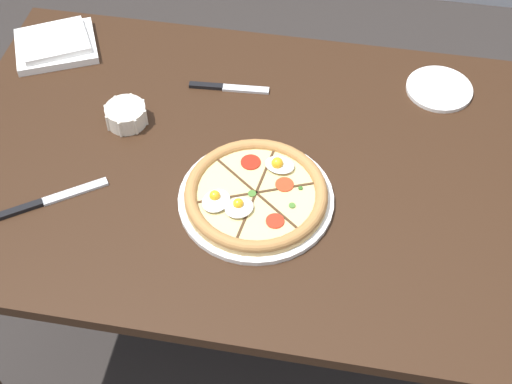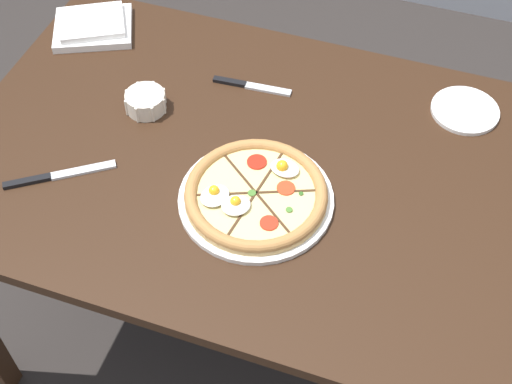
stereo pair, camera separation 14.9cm
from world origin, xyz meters
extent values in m
plane|color=#2D2826|center=(0.00, 0.00, 0.00)|extent=(12.00, 12.00, 0.00)
cube|color=#331E11|center=(0.00, 0.00, 0.76)|extent=(1.59, 0.90, 0.03)
cube|color=#331E11|center=(-0.75, 0.40, 0.37)|extent=(0.06, 0.06, 0.75)
cylinder|color=white|center=(-0.08, -0.11, 0.78)|extent=(0.33, 0.33, 0.01)
cylinder|color=tan|center=(-0.08, -0.11, 0.80)|extent=(0.30, 0.30, 0.01)
cylinder|color=#E0CC84|center=(-0.08, -0.11, 0.80)|extent=(0.26, 0.26, 0.00)
torus|color=#B27A42|center=(-0.08, -0.11, 0.80)|extent=(0.30, 0.30, 0.03)
cube|color=#472D19|center=(-0.14, -0.13, 0.81)|extent=(0.12, 0.05, 0.00)
cube|color=#472D19|center=(-0.09, -0.17, 0.81)|extent=(0.02, 0.13, 0.00)
cube|color=#472D19|center=(-0.03, -0.15, 0.81)|extent=(0.11, 0.08, 0.00)
cube|color=#472D19|center=(-0.02, -0.09, 0.81)|extent=(0.12, 0.05, 0.00)
cube|color=#472D19|center=(-0.07, -0.05, 0.81)|extent=(0.02, 0.13, 0.00)
cube|color=#472D19|center=(-0.13, -0.07, 0.81)|extent=(0.11, 0.08, 0.00)
cylinder|color=red|center=(-0.11, -0.03, 0.81)|extent=(0.04, 0.04, 0.00)
cylinder|color=red|center=(-0.03, -0.18, 0.81)|extent=(0.04, 0.04, 0.00)
cylinder|color=red|center=(-0.02, -0.08, 0.81)|extent=(0.04, 0.04, 0.00)
ellipsoid|color=white|center=(-0.16, -0.15, 0.81)|extent=(0.08, 0.08, 0.01)
sphere|color=#F4AD1E|center=(-0.16, -0.14, 0.82)|extent=(0.02, 0.02, 0.02)
ellipsoid|color=white|center=(-0.11, -0.16, 0.81)|extent=(0.08, 0.08, 0.01)
sphere|color=#F4AD1E|center=(-0.11, -0.15, 0.82)|extent=(0.02, 0.02, 0.02)
ellipsoid|color=white|center=(-0.04, -0.03, 0.81)|extent=(0.07, 0.06, 0.01)
sphere|color=#F4AD1E|center=(-0.05, -0.03, 0.82)|extent=(0.03, 0.03, 0.03)
cylinder|color=#2D5B1E|center=(0.01, -0.08, 0.81)|extent=(0.01, 0.01, 0.00)
cylinder|color=#477A2D|center=(0.00, -0.13, 0.81)|extent=(0.01, 0.01, 0.00)
cylinder|color=#2D5B1E|center=(-0.04, -0.04, 0.81)|extent=(0.02, 0.02, 0.00)
cylinder|color=#477A2D|center=(-0.09, -0.11, 0.81)|extent=(0.02, 0.02, 0.00)
cylinder|color=silver|center=(-0.42, 0.07, 0.80)|extent=(0.09, 0.09, 0.05)
cylinder|color=beige|center=(-0.42, 0.07, 0.81)|extent=(0.07, 0.07, 0.03)
cylinder|color=silver|center=(-0.37, 0.07, 0.80)|extent=(0.01, 0.01, 0.04)
cylinder|color=silver|center=(-0.38, 0.10, 0.80)|extent=(0.01, 0.01, 0.04)
cylinder|color=silver|center=(-0.42, 0.12, 0.80)|extent=(0.01, 0.01, 0.04)
cylinder|color=silver|center=(-0.45, 0.10, 0.80)|extent=(0.01, 0.01, 0.04)
cylinder|color=silver|center=(-0.46, 0.07, 0.80)|extent=(0.01, 0.01, 0.04)
cylinder|color=silver|center=(-0.45, 0.04, 0.80)|extent=(0.01, 0.01, 0.04)
cylinder|color=silver|center=(-0.42, 0.02, 0.80)|extent=(0.01, 0.01, 0.04)
cylinder|color=silver|center=(-0.38, 0.04, 0.80)|extent=(0.01, 0.01, 0.04)
cube|color=white|center=(-0.67, 0.29, 0.79)|extent=(0.25, 0.24, 0.02)
cube|color=white|center=(-0.67, 0.29, 0.81)|extent=(0.21, 0.20, 0.02)
cube|color=silver|center=(-0.46, -0.15, 0.78)|extent=(0.13, 0.10, 0.01)
cube|color=black|center=(-0.56, -0.22, 0.78)|extent=(0.09, 0.07, 0.01)
cube|color=silver|center=(-0.16, 0.23, 0.78)|extent=(0.11, 0.03, 0.01)
cube|color=black|center=(-0.26, 0.22, 0.78)|extent=(0.08, 0.02, 0.01)
cylinder|color=white|center=(0.30, 0.31, 0.78)|extent=(0.16, 0.16, 0.01)
camera|label=1|loc=(0.09, -1.04, 1.96)|focal=50.00mm
camera|label=2|loc=(0.23, -1.00, 1.96)|focal=50.00mm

